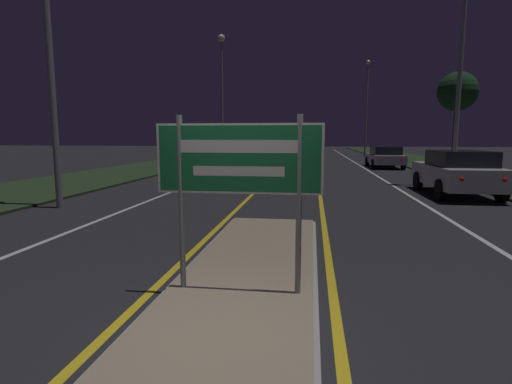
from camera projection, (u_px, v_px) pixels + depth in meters
name	position (u px, v px, depth m)	size (l,w,h in m)	color
ground_plane	(222.00, 336.00, 4.05)	(160.00, 160.00, 0.00)	#232326
median_island	(239.00, 294.00, 5.01)	(1.96, 8.90, 0.10)	#999993
verge_left	(145.00, 168.00, 24.97)	(5.00, 100.00, 0.08)	#23381E
verge_right	(467.00, 172.00, 22.35)	(5.00, 100.00, 0.08)	#23381E
centre_line_yellow_left	(283.00, 165.00, 28.73)	(0.12, 70.00, 0.01)	gold
centre_line_yellow_right	(316.00, 165.00, 28.41)	(0.12, 70.00, 0.01)	gold
lane_line_white_left	(242.00, 164.00, 29.15)	(0.12, 70.00, 0.01)	silver
lane_line_white_right	(360.00, 165.00, 27.99)	(0.12, 70.00, 0.01)	silver
edge_line_white_left	(202.00, 164.00, 29.56)	(0.10, 70.00, 0.01)	silver
edge_line_white_right	(404.00, 166.00, 27.57)	(0.10, 70.00, 0.01)	silver
highway_sign	(239.00, 168.00, 4.79)	(2.02, 0.07, 2.16)	gray
streetlight_left_far	(222.00, 76.00, 32.48)	(0.60, 0.60, 10.16)	gray
streetlight_right_near	(463.00, 21.00, 15.48)	(0.55, 0.55, 9.90)	gray
streetlight_right_far	(367.00, 100.00, 39.93)	(0.45, 0.45, 9.52)	gray
car_receding_0	(457.00, 172.00, 13.64)	(2.02, 4.47, 1.54)	silver
car_receding_1	(385.00, 156.00, 26.00)	(2.00, 4.81, 1.38)	#B7B7BC
car_approaching_0	(226.00, 167.00, 16.85)	(2.02, 4.23, 1.36)	silver
roadside_palm_right	(458.00, 92.00, 23.20)	(2.25, 2.25, 5.66)	#4C3823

